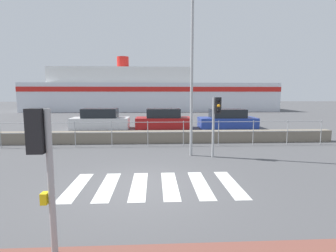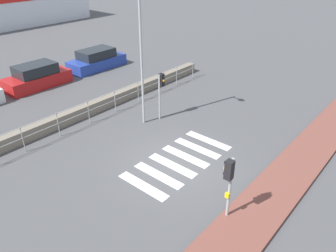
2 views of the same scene
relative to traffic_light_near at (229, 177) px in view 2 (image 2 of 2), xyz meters
name	(u,v)px [view 2 (image 2 of 2)]	position (x,y,z in m)	size (l,w,h in m)	color
ground_plane	(174,164)	(1.37, 3.37, -1.78)	(160.00, 160.00, 0.00)	#4C4C4F
sidewalk_brick	(262,206)	(1.37, -0.73, -1.72)	(24.00, 1.80, 0.12)	brown
crosswalk	(179,161)	(1.71, 3.37, -1.77)	(4.95, 2.40, 0.01)	silver
seawall	(79,113)	(1.37, 10.05, -1.45)	(20.23, 0.55, 0.64)	slate
harbor_fence	(88,109)	(1.37, 9.17, -0.94)	(18.24, 0.04, 1.29)	#9EA0A3
traffic_light_near	(229,177)	(0.00, 0.00, 0.00)	(0.34, 0.32, 2.45)	#9EA0A3
traffic_light_far	(161,86)	(4.27, 6.68, 0.07)	(0.34, 0.32, 2.51)	#9EA0A3
streetlamp	(143,44)	(3.29, 6.90, 2.45)	(0.32, 0.90, 6.97)	#9EA0A3
parked_car_red	(37,77)	(2.40, 16.02, -1.13)	(4.21, 1.87, 1.52)	#B21919
parked_car_blue	(97,60)	(7.40, 16.02, -1.15)	(4.41, 1.87, 1.46)	#233D9E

